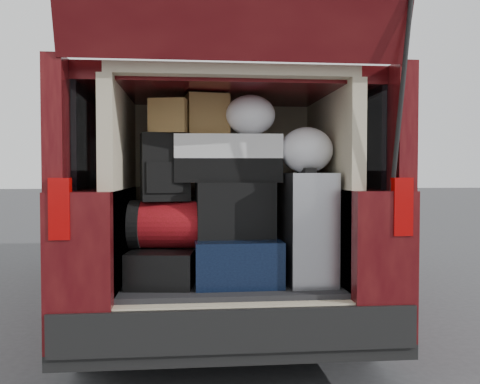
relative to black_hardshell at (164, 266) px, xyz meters
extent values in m
plane|color=#39393B|center=(0.39, -0.13, -0.65)|extent=(80.00, 80.00, 0.00)
cylinder|color=black|center=(-0.43, 0.27, -0.33)|extent=(0.24, 0.64, 0.64)
cylinder|color=black|center=(1.21, 0.27, -0.33)|extent=(0.24, 0.64, 0.64)
cylinder|color=black|center=(-0.43, 3.57, -0.33)|extent=(0.24, 0.64, 0.64)
cylinder|color=black|center=(1.21, 3.57, -0.33)|extent=(0.24, 0.64, 0.64)
cube|color=black|center=(0.39, 1.95, -0.39)|extent=(1.90, 4.85, 0.08)
cube|color=#3D060B|center=(-0.40, 1.95, 0.05)|extent=(0.33, 4.85, 0.80)
cube|color=#3D060B|center=(1.17, 1.95, 0.05)|extent=(0.33, 4.85, 0.80)
cube|color=#3D060B|center=(0.39, 1.95, 1.08)|extent=(1.82, 4.46, 0.10)
cube|color=black|center=(-0.49, 1.85, 0.79)|extent=(0.12, 4.25, 0.68)
cube|color=black|center=(1.27, 1.85, 0.79)|extent=(0.12, 4.25, 0.68)
cube|color=black|center=(0.39, -0.42, -0.25)|extent=(1.86, 0.16, 0.22)
cube|color=#990505|center=(-0.47, -0.46, 0.37)|extent=(0.10, 0.06, 0.30)
cube|color=#990505|center=(1.25, -0.46, 0.37)|extent=(0.10, 0.06, 0.30)
cube|color=black|center=(0.39, 0.15, -0.13)|extent=(1.24, 1.05, 0.06)
cube|color=#B4A98B|center=(-0.27, 0.15, 0.47)|extent=(0.08, 1.05, 1.15)
cube|color=#B4A98B|center=(1.05, 0.15, 0.47)|extent=(0.08, 1.05, 1.15)
cube|color=#B4A98B|center=(0.39, 0.70, 0.47)|extent=(1.34, 0.06, 1.15)
cube|color=#B4A98B|center=(0.39, 0.15, 1.08)|extent=(1.34, 1.05, 0.06)
cylinder|color=black|center=(1.23, -0.53, 1.00)|extent=(0.02, 0.90, 0.76)
cube|color=black|center=(0.39, 0.15, -0.38)|extent=(1.24, 1.05, 0.55)
cube|color=black|center=(0.00, 0.00, 0.00)|extent=(0.42, 0.54, 0.20)
cube|color=black|center=(0.42, 0.02, 0.03)|extent=(0.50, 0.61, 0.26)
cube|color=white|center=(0.83, -0.07, 0.22)|extent=(0.29, 0.44, 0.64)
cube|color=maroon|center=(0.02, 0.04, 0.24)|extent=(0.45, 0.31, 0.28)
cube|color=black|center=(0.42, 0.01, 0.32)|extent=(0.47, 0.30, 0.33)
cube|color=black|center=(0.01, 0.03, 0.58)|extent=(0.30, 0.22, 0.40)
cube|color=white|center=(0.38, 0.08, 0.63)|extent=(0.64, 0.36, 0.28)
cube|color=olive|center=(0.04, 0.01, 0.87)|extent=(0.24, 0.21, 0.19)
cube|color=olive|center=(0.26, 0.10, 0.89)|extent=(0.28, 0.24, 0.25)
ellipsoid|color=white|center=(0.51, 0.04, 0.89)|extent=(0.35, 0.33, 0.24)
ellipsoid|color=white|center=(0.84, -0.04, 0.68)|extent=(0.36, 0.35, 0.27)
camera|label=1|loc=(0.16, -2.99, 0.54)|focal=38.00mm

